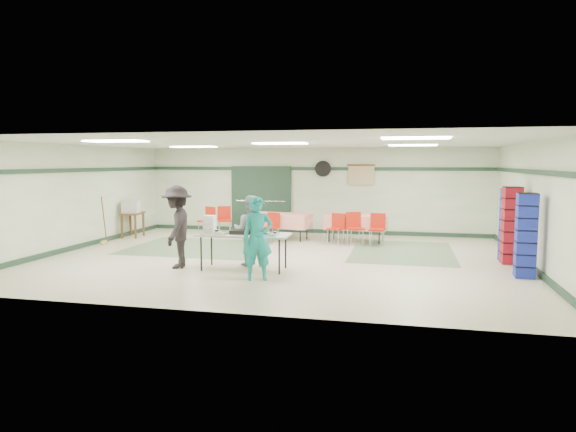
% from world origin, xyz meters
% --- Properties ---
extents(floor, '(11.00, 11.00, 0.00)m').
position_xyz_m(floor, '(0.00, 0.00, 0.00)').
color(floor, beige).
rests_on(floor, ground).
extents(ceiling, '(11.00, 11.00, 0.00)m').
position_xyz_m(ceiling, '(0.00, 0.00, 2.70)').
color(ceiling, silver).
rests_on(ceiling, wall_back).
extents(wall_back, '(11.00, 0.00, 11.00)m').
position_xyz_m(wall_back, '(0.00, 4.50, 1.35)').
color(wall_back, silver).
rests_on(wall_back, floor).
extents(wall_front, '(11.00, 0.00, 11.00)m').
position_xyz_m(wall_front, '(0.00, -4.50, 1.35)').
color(wall_front, silver).
rests_on(wall_front, floor).
extents(wall_left, '(0.00, 9.00, 9.00)m').
position_xyz_m(wall_left, '(-5.50, 0.00, 1.35)').
color(wall_left, silver).
rests_on(wall_left, floor).
extents(wall_right, '(0.00, 9.00, 9.00)m').
position_xyz_m(wall_right, '(5.50, 0.00, 1.35)').
color(wall_right, silver).
rests_on(wall_right, floor).
extents(trim_back, '(11.00, 0.06, 0.10)m').
position_xyz_m(trim_back, '(0.00, 4.47, 2.05)').
color(trim_back, '#1D3626').
rests_on(trim_back, wall_back).
extents(baseboard_back, '(11.00, 0.06, 0.12)m').
position_xyz_m(baseboard_back, '(0.00, 4.47, 0.06)').
color(baseboard_back, '#1D3626').
rests_on(baseboard_back, floor).
extents(trim_left, '(0.06, 9.00, 0.10)m').
position_xyz_m(trim_left, '(-5.47, 0.00, 2.05)').
color(trim_left, '#1D3626').
rests_on(trim_left, wall_back).
extents(baseboard_left, '(0.06, 9.00, 0.12)m').
position_xyz_m(baseboard_left, '(-5.47, 0.00, 0.06)').
color(baseboard_left, '#1D3626').
rests_on(baseboard_left, floor).
extents(trim_right, '(0.06, 9.00, 0.10)m').
position_xyz_m(trim_right, '(5.47, 0.00, 2.05)').
color(trim_right, '#1D3626').
rests_on(trim_right, wall_back).
extents(baseboard_right, '(0.06, 9.00, 0.12)m').
position_xyz_m(baseboard_right, '(5.47, 0.00, 0.06)').
color(baseboard_right, '#1D3626').
rests_on(baseboard_right, floor).
extents(green_patch_a, '(3.50, 3.00, 0.01)m').
position_xyz_m(green_patch_a, '(-2.50, 1.00, 0.00)').
color(green_patch_a, '#5F7D5B').
rests_on(green_patch_a, floor).
extents(green_patch_b, '(2.50, 3.50, 0.01)m').
position_xyz_m(green_patch_b, '(2.80, 1.50, 0.00)').
color(green_patch_b, '#5F7D5B').
rests_on(green_patch_b, floor).
extents(double_door_left, '(0.90, 0.06, 2.10)m').
position_xyz_m(double_door_left, '(-2.20, 4.44, 1.05)').
color(double_door_left, '#959895').
rests_on(double_door_left, floor).
extents(double_door_right, '(0.90, 0.06, 2.10)m').
position_xyz_m(double_door_right, '(-1.25, 4.44, 1.05)').
color(double_door_right, '#959895').
rests_on(double_door_right, floor).
extents(door_frame, '(2.00, 0.03, 2.15)m').
position_xyz_m(door_frame, '(-1.73, 4.42, 1.05)').
color(door_frame, '#1D3626').
rests_on(door_frame, floor).
extents(wall_fan, '(0.50, 0.10, 0.50)m').
position_xyz_m(wall_fan, '(0.30, 4.44, 2.05)').
color(wall_fan, black).
rests_on(wall_fan, wall_back).
extents(scroll_banner, '(0.80, 0.02, 0.60)m').
position_xyz_m(scroll_banner, '(1.50, 4.44, 1.85)').
color(scroll_banner, '#CCB37F').
rests_on(scroll_banner, wall_back).
extents(serving_table, '(1.94, 0.82, 0.76)m').
position_xyz_m(serving_table, '(-0.44, -1.45, 0.72)').
color(serving_table, beige).
rests_on(serving_table, floor).
extents(sheet_tray_right, '(0.53, 0.41, 0.02)m').
position_xyz_m(sheet_tray_right, '(0.05, -1.55, 0.77)').
color(sheet_tray_right, silver).
rests_on(sheet_tray_right, serving_table).
extents(sheet_tray_mid, '(0.56, 0.43, 0.02)m').
position_xyz_m(sheet_tray_mid, '(-0.54, -1.27, 0.77)').
color(sheet_tray_mid, silver).
rests_on(sheet_tray_mid, serving_table).
extents(sheet_tray_left, '(0.54, 0.42, 0.02)m').
position_xyz_m(sheet_tray_left, '(-1.03, -1.57, 0.77)').
color(sheet_tray_left, silver).
rests_on(sheet_tray_left, serving_table).
extents(baking_pan, '(0.51, 0.32, 0.08)m').
position_xyz_m(baking_pan, '(-0.46, -1.45, 0.80)').
color(baking_pan, black).
rests_on(baking_pan, serving_table).
extents(foam_box_stack, '(0.23, 0.21, 0.37)m').
position_xyz_m(foam_box_stack, '(-1.20, -1.43, 0.94)').
color(foam_box_stack, white).
rests_on(foam_box_stack, serving_table).
extents(volunteer_teal, '(0.68, 0.57, 1.60)m').
position_xyz_m(volunteer_teal, '(0.10, -2.27, 0.80)').
color(volunteer_teal, teal).
rests_on(volunteer_teal, floor).
extents(volunteer_grey, '(0.80, 0.65, 1.54)m').
position_xyz_m(volunteer_grey, '(-0.44, -0.96, 0.77)').
color(volunteer_grey, '#999A9F').
rests_on(volunteer_grey, floor).
extents(volunteer_dark, '(0.90, 1.26, 1.76)m').
position_xyz_m(volunteer_dark, '(-1.90, -1.55, 0.88)').
color(volunteer_dark, black).
rests_on(volunteer_dark, floor).
extents(dining_table_a, '(1.77, 0.93, 0.77)m').
position_xyz_m(dining_table_a, '(1.50, 2.89, 0.57)').
color(dining_table_a, red).
rests_on(dining_table_a, floor).
extents(dining_table_b, '(1.82, 1.01, 0.77)m').
position_xyz_m(dining_table_b, '(-0.70, 2.89, 0.57)').
color(dining_table_b, red).
rests_on(dining_table_b, floor).
extents(chair_a, '(0.55, 0.55, 0.90)m').
position_xyz_m(chair_a, '(1.51, 2.32, 0.55)').
color(chair_a, red).
rests_on(chair_a, floor).
extents(chair_b, '(0.50, 0.50, 0.85)m').
position_xyz_m(chair_b, '(1.04, 2.32, 0.52)').
color(chair_b, red).
rests_on(chair_b, floor).
extents(chair_c, '(0.45, 0.45, 0.88)m').
position_xyz_m(chair_c, '(2.13, 2.33, 0.54)').
color(chair_c, red).
rests_on(chair_c, floor).
extents(chair_d, '(0.47, 0.47, 0.83)m').
position_xyz_m(chair_d, '(-0.81, 2.32, 0.51)').
color(chair_d, red).
rests_on(chair_d, floor).
extents(chair_loose_a, '(0.55, 0.55, 0.89)m').
position_xyz_m(chair_loose_a, '(-2.61, 3.37, 0.55)').
color(chair_loose_a, red).
rests_on(chair_loose_a, floor).
extents(chair_loose_b, '(0.54, 0.54, 0.89)m').
position_xyz_m(chair_loose_b, '(-3.07, 3.17, 0.54)').
color(chair_loose_b, red).
rests_on(chair_loose_b, floor).
extents(crate_stack_blue_a, '(0.38, 0.38, 1.66)m').
position_xyz_m(crate_stack_blue_a, '(5.15, 0.75, 0.83)').
color(crate_stack_blue_a, '#1B28A7').
rests_on(crate_stack_blue_a, floor).
extents(crate_stack_red, '(0.39, 0.39, 1.72)m').
position_xyz_m(crate_stack_red, '(5.15, 0.47, 0.86)').
color(crate_stack_red, '#A7101C').
rests_on(crate_stack_red, floor).
extents(crate_stack_blue_b, '(0.38, 0.38, 1.66)m').
position_xyz_m(crate_stack_blue_b, '(5.15, -0.94, 0.83)').
color(crate_stack_blue_b, '#1B28A7').
rests_on(crate_stack_blue_b, floor).
extents(printer_table, '(0.62, 0.86, 0.74)m').
position_xyz_m(printer_table, '(-5.15, 2.31, 0.63)').
color(printer_table, brown).
rests_on(printer_table, floor).
extents(office_printer, '(0.54, 0.50, 0.37)m').
position_xyz_m(office_printer, '(-5.15, 2.24, 0.93)').
color(office_printer, '#B4B4AF').
rests_on(office_printer, printer_table).
extents(broom, '(0.08, 0.21, 1.30)m').
position_xyz_m(broom, '(-5.23, 0.94, 0.68)').
color(broom, brown).
rests_on(broom, floor).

